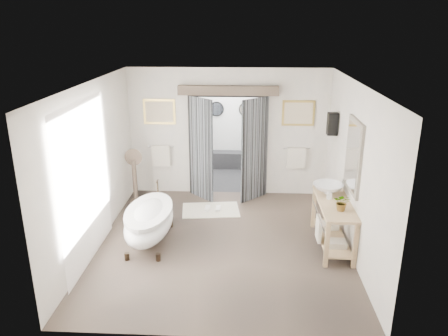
{
  "coord_description": "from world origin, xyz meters",
  "views": [
    {
      "loc": [
        0.39,
        -7.1,
        3.88
      ],
      "look_at": [
        0.0,
        0.6,
        1.25
      ],
      "focal_mm": 35.0,
      "sensor_mm": 36.0,
      "label": 1
    }
  ],
  "objects": [
    {
      "name": "back_wall_dressing",
      "position": [
        0.0,
        2.32,
        1.56
      ],
      "size": [
        3.82,
        0.7,
        2.52
      ],
      "color": "black",
      "rests_on": "ground_plane"
    },
    {
      "name": "clawfoot_tub",
      "position": [
        -1.32,
        -0.02,
        0.44
      ],
      "size": [
        0.82,
        1.83,
        0.89
      ],
      "color": "#2D2318",
      "rests_on": "ground_plane"
    },
    {
      "name": "ground_plane",
      "position": [
        0.0,
        0.0,
        0.0
      ],
      "size": [
        5.0,
        5.0,
        0.0
      ],
      "primitive_type": "plane",
      "color": "brown"
    },
    {
      "name": "shower_room",
      "position": [
        0.0,
        3.99,
        0.91
      ],
      "size": [
        2.22,
        2.01,
        2.51
      ],
      "color": "black",
      "rests_on": "ground_plane"
    },
    {
      "name": "slippers",
      "position": [
        -0.28,
        1.45,
        0.04
      ],
      "size": [
        0.34,
        0.26,
        0.05
      ],
      "color": "white",
      "rests_on": "rug"
    },
    {
      "name": "basin",
      "position": [
        1.92,
        0.42,
        0.95
      ],
      "size": [
        0.72,
        0.72,
        0.19
      ],
      "primitive_type": "imported",
      "rotation": [
        0.0,
        0.0,
        -0.38
      ],
      "color": "white",
      "rests_on": "vanity"
    },
    {
      "name": "soap_bottle_b",
      "position": [
        1.92,
        0.75,
        0.93
      ],
      "size": [
        0.15,
        0.15,
        0.17
      ],
      "primitive_type": "imported",
      "rotation": [
        0.0,
        0.0,
        -0.15
      ],
      "color": "gray",
      "rests_on": "vanity"
    },
    {
      "name": "vanity",
      "position": [
        1.95,
        0.02,
        0.51
      ],
      "size": [
        0.57,
        1.6,
        0.85
      ],
      "color": "tan",
      "rests_on": "ground_plane"
    },
    {
      "name": "plant",
      "position": [
        2.02,
        -0.34,
        1.0
      ],
      "size": [
        0.33,
        0.31,
        0.3
      ],
      "primitive_type": "imported",
      "rotation": [
        0.0,
        0.0,
        -0.33
      ],
      "color": "gray",
      "rests_on": "vanity"
    },
    {
      "name": "soap_bottle_a",
      "position": [
        1.9,
        0.16,
        0.94
      ],
      "size": [
        0.08,
        0.09,
        0.18
      ],
      "primitive_type": "imported",
      "rotation": [
        0.0,
        0.0,
        -0.02
      ],
      "color": "gray",
      "rests_on": "vanity"
    },
    {
      "name": "room_shell",
      "position": [
        -0.04,
        -0.13,
        1.86
      ],
      "size": [
        4.52,
        5.02,
        2.91
      ],
      "color": "beige",
      "rests_on": "ground_plane"
    },
    {
      "name": "pedestal_mirror",
      "position": [
        -2.0,
        1.69,
        0.55
      ],
      "size": [
        0.38,
        0.24,
        1.28
      ],
      "color": "brown",
      "rests_on": "ground_plane"
    },
    {
      "name": "rug",
      "position": [
        -0.33,
        1.44,
        0.01
      ],
      "size": [
        1.29,
        0.94,
        0.01
      ],
      "primitive_type": "cube",
      "rotation": [
        0.0,
        0.0,
        0.12
      ],
      "color": "beige",
      "rests_on": "ground_plane"
    }
  ]
}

